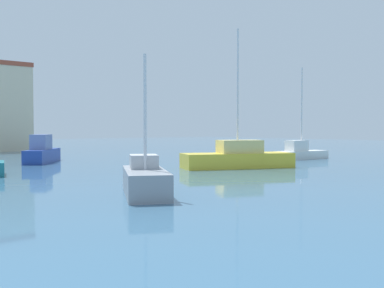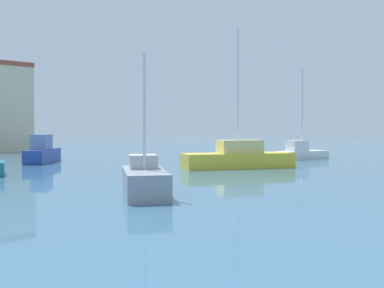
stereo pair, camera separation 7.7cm
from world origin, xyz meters
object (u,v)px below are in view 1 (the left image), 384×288
Objects in this scene: sailboat_yellow_inner_mooring at (238,157)px; sailboat_grey_distant_east at (145,180)px; motorboat_blue_far_left at (42,152)px; sailboat_white_near_pier at (300,152)px.

sailboat_yellow_inner_mooring is 12.48m from sailboat_grey_distant_east.
motorboat_blue_far_left is (-7.97, 12.20, 0.08)m from sailboat_yellow_inner_mooring.
motorboat_blue_far_left is (-17.67, 9.69, 0.17)m from sailboat_white_near_pier.
sailboat_white_near_pier is at bearing 22.47° from sailboat_grey_distant_east.
sailboat_yellow_inner_mooring is at bearing 28.84° from sailboat_grey_distant_east.
sailboat_white_near_pier is at bearing 14.53° from sailboat_yellow_inner_mooring.
sailboat_white_near_pier is 1.52× the size of motorboat_blue_far_left.
sailboat_grey_distant_east is at bearing -99.23° from motorboat_blue_far_left.
sailboat_white_near_pier reaches higher than sailboat_grey_distant_east.
motorboat_blue_far_left is at bearing 80.77° from sailboat_grey_distant_east.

